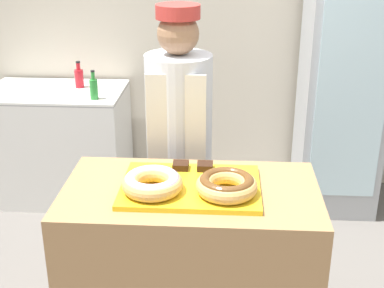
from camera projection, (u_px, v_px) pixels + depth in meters
The scene contains 12 objects.
wall_back at pixel (208, 23), 4.24m from camera, with size 8.00×0.06×2.70m.
display_counter at pixel (191, 277), 2.61m from camera, with size 1.17×0.65×0.97m.
serving_tray at pixel (191, 187), 2.42m from camera, with size 0.63×0.45×0.02m.
donut_light_glaze at pixel (152, 182), 2.33m from camera, with size 0.27×0.27×0.08m.
donut_chocolate_glaze at pixel (227, 184), 2.31m from camera, with size 0.27×0.27×0.08m.
brownie_back_left at pixel (181, 166), 2.56m from camera, with size 0.07×0.07×0.03m.
brownie_back_right at pixel (205, 166), 2.55m from camera, with size 0.07×0.07×0.03m.
baker_person at pixel (179, 148), 3.04m from camera, with size 0.37×0.37×1.70m.
beverage_fridge at pixel (342, 92), 3.97m from camera, with size 0.58×0.62×1.85m.
chest_freezer at pixel (60, 143), 4.29m from camera, with size 1.06×0.67×0.89m.
bottle_red at pixel (79, 77), 4.16m from camera, with size 0.07×0.07×0.21m.
bottle_green at pixel (94, 88), 3.88m from camera, with size 0.06×0.06×0.21m.
Camera 1 is at (0.14, -2.16, 2.09)m, focal length 50.00 mm.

